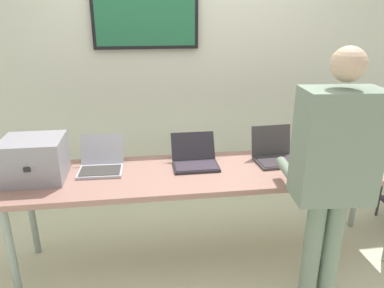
% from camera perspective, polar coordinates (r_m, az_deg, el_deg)
% --- Properties ---
extents(ground, '(8.00, 8.00, 0.04)m').
position_cam_1_polar(ground, '(3.09, 2.59, -17.40)').
color(ground, beige).
extents(back_wall, '(8.00, 0.11, 2.61)m').
position_cam_1_polar(back_wall, '(3.61, -0.56, 11.37)').
color(back_wall, beige).
rests_on(back_wall, ground).
extents(workbench, '(2.96, 0.70, 0.76)m').
position_cam_1_polar(workbench, '(2.71, 2.83, -5.07)').
color(workbench, '#956B5F').
rests_on(workbench, ground).
extents(equipment_box, '(0.40, 0.37, 0.29)m').
position_cam_1_polar(equipment_box, '(2.73, -23.47, -2.16)').
color(equipment_box, gray).
rests_on(equipment_box, workbench).
extents(laptop_station_0, '(0.33, 0.34, 0.23)m').
position_cam_1_polar(laptop_station_0, '(2.77, -14.05, -2.83)').
color(laptop_station_0, '#ACAEBB').
rests_on(laptop_station_0, workbench).
extents(laptop_station_1, '(0.34, 0.33, 0.21)m').
position_cam_1_polar(laptop_station_1, '(2.76, 0.44, -2.28)').
color(laptop_station_1, '#242228').
rests_on(laptop_station_1, workbench).
extents(laptop_station_2, '(0.34, 0.31, 0.26)m').
position_cam_1_polar(laptop_station_2, '(2.91, 12.86, -1.46)').
color(laptop_station_2, '#3B393A').
rests_on(laptop_station_2, workbench).
extents(laptop_station_3, '(0.39, 0.37, 0.23)m').
position_cam_1_polar(laptop_station_3, '(3.24, 24.53, -0.71)').
color(laptop_station_3, black).
rests_on(laptop_station_3, workbench).
extents(person, '(0.47, 0.61, 1.70)m').
position_cam_1_polar(person, '(2.25, 21.25, -3.10)').
color(person, slate).
rests_on(person, ground).
extents(coffee_mug, '(0.08, 0.08, 0.10)m').
position_cam_1_polar(coffee_mug, '(2.71, 20.16, -4.11)').
color(coffee_mug, '#395494').
rests_on(coffee_mug, workbench).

